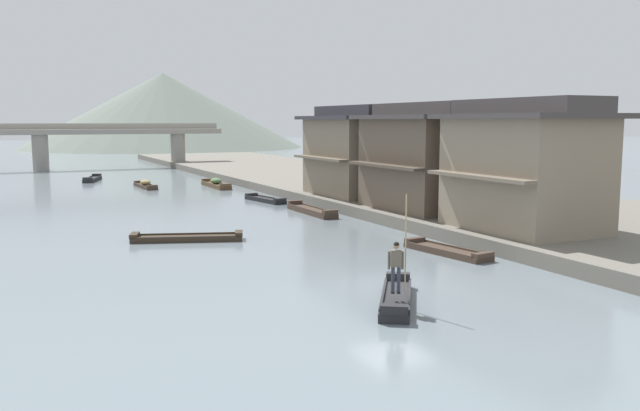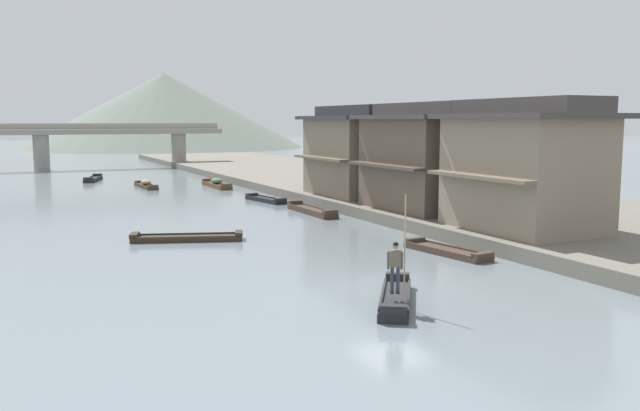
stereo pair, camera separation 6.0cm
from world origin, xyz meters
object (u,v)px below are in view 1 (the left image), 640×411
Objects in this scene: boat_moored_third at (312,211)px; house_waterfront_nearest at (524,166)px; boat_foreground_poled at (396,298)px; boat_moored_second at (92,179)px; boat_moored_nearest at (145,185)px; house_waterfront_tall at (361,151)px; boat_midriver_drifting at (265,200)px; house_waterfront_second at (432,157)px; boat_upstream_distant at (447,251)px; boat_moored_far at (216,184)px; boatman_person at (397,261)px; boat_midriver_upstream at (187,238)px; stone_bridge at (112,139)px.

house_waterfront_nearest is (4.76, -13.52, 3.49)m from boat_moored_third.
boat_moored_second is (-3.31, 49.80, -0.00)m from boat_foreground_poled.
boat_foreground_poled is at bearing -90.05° from boat_moored_nearest.
house_waterfront_tall reaches higher than boat_moored_third.
boat_moored_third reaches higher than boat_midriver_drifting.
house_waterfront_nearest is at bearing -93.77° from house_waterfront_second.
boat_moored_nearest is 35.63m from boat_upstream_distant.
boat_foreground_poled is 27.73m from boat_midriver_drifting.
boat_moored_far is at bearing 103.65° from house_waterfront_second.
boatman_person is at bearing -102.75° from boat_midriver_drifting.
house_waterfront_second is at bearing -45.12° from boat_moored_third.
house_waterfront_nearest is (14.20, -7.45, 3.53)m from boat_midriver_upstream.
boat_foreground_poled is at bearing -107.41° from boat_moored_third.
boat_upstream_distant is at bearing -85.14° from stone_bridge.
house_waterfront_tall reaches higher than boat_moored_second.
stone_bridge is at bearing 94.86° from boat_upstream_distant.
boat_midriver_drifting is 15.99m from boat_midriver_upstream.
boat_moored_third is 18.78m from boat_moored_far.
house_waterfront_second is at bearing 51.96° from boatman_person.
boat_moored_nearest reaches higher than boat_midriver_drifting.
boat_midriver_upstream is 15.18m from house_waterfront_second.
boat_moored_nearest is at bearing -92.27° from stone_bridge.
boatman_person reaches higher than boat_foreground_poled.
boat_moored_nearest is at bearing 122.55° from house_waterfront_tall.
house_waterfront_second is (5.69, -12.43, 3.51)m from boat_midriver_drifting.
house_waterfront_second is at bearing -89.19° from house_waterfront_tall.
house_waterfront_nearest is (5.15, -20.63, 3.52)m from boat_midriver_drifting.
boat_midriver_drifting is at bearing -67.97° from boat_moored_second.
boat_upstream_distant is at bearing -89.05° from boat_midriver_drifting.
boat_moored_third is (6.23, -20.94, -0.06)m from boat_moored_nearest.
boat_upstream_distant is at bearing 44.28° from boatman_person.
house_waterfront_tall is at bearing 30.51° from boat_moored_third.
stone_bridge is (-4.82, 39.59, 3.47)m from boat_midriver_drifting.
boat_moored_far is 0.72× the size of house_waterfront_tall.
boat_midriver_drifting is at bearing -83.06° from stone_bridge.
boat_moored_third is (6.66, 20.61, -1.37)m from boatman_person.
boat_moored_far is at bearing 81.60° from boat_foreground_poled.
boat_upstream_distant is 18.32m from house_waterfront_tall.
boat_moored_third is at bearing 72.09° from boatman_person.
boat_moored_far is at bearing 90.77° from boat_midriver_drifting.
boat_midriver_upstream is at bearing 102.84° from boat_foreground_poled.
boat_midriver_drifting is (5.88, 27.10, -0.03)m from boat_foreground_poled.
boat_midriver_upstream is at bearing -148.04° from house_waterfront_tall.
house_waterfront_second is at bearing -76.35° from boat_moored_far.
stone_bridge is at bearing 96.36° from boat_moored_third.
boat_foreground_poled is 1.55m from boatman_person.
boat_upstream_distant is 0.58× the size of house_waterfront_tall.
house_waterfront_tall is at bearing -57.45° from boat_moored_nearest.
boat_foreground_poled is 0.52× the size of house_waterfront_tall.
house_waterfront_second is (0.54, 8.19, -0.01)m from house_waterfront_nearest.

